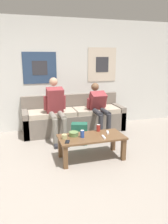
{
  "coord_description": "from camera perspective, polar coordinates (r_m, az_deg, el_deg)",
  "views": [
    {
      "loc": [
        -0.95,
        -2.51,
        1.7
      ],
      "look_at": [
        0.21,
        1.31,
        0.68
      ],
      "focal_mm": 35.0,
      "sensor_mm": 36.0,
      "label": 1
    }
  ],
  "objects": [
    {
      "name": "couch",
      "position": [
        5.1,
        -2.66,
        -1.67
      ],
      "size": [
        2.32,
        0.72,
        0.82
      ],
      "color": "#70665B",
      "rests_on": "ground_plane"
    },
    {
      "name": "coffee_table",
      "position": [
        3.71,
        1.96,
        -7.4
      ],
      "size": [
        1.1,
        0.53,
        0.4
      ],
      "color": "brown",
      "rests_on": "ground_plane"
    },
    {
      "name": "backpack",
      "position": [
        4.36,
        -1.2,
        -5.8
      ],
      "size": [
        0.36,
        0.3,
        0.42
      ],
      "color": "#1E5642",
      "rests_on": "ground_plane"
    },
    {
      "name": "person_seated_adult",
      "position": [
        4.55,
        -7.35,
        1.38
      ],
      "size": [
        0.47,
        0.87,
        1.27
      ],
      "color": "gray",
      "rests_on": "ground_plane"
    },
    {
      "name": "ceramic_bowl",
      "position": [
        3.69,
        -2.71,
        -5.65
      ],
      "size": [
        0.17,
        0.17,
        0.07
      ],
      "color": "#607F47",
      "rests_on": "coffee_table"
    },
    {
      "name": "drink_can_blue",
      "position": [
        3.61,
        -0.45,
        -5.73
      ],
      "size": [
        0.07,
        0.07,
        0.12
      ],
      "color": "#28479E",
      "rests_on": "coffee_table"
    },
    {
      "name": "wall_back",
      "position": [
        5.23,
        -6.41,
        9.58
      ],
      "size": [
        10.0,
        0.07,
        2.55
      ],
      "color": "silver",
      "rests_on": "ground_plane"
    },
    {
      "name": "drink_can_red",
      "position": [
        3.91,
        3.76,
        -4.16
      ],
      "size": [
        0.07,
        0.07,
        0.12
      ],
      "color": "maroon",
      "rests_on": "coffee_table"
    },
    {
      "name": "cell_phone",
      "position": [
        3.45,
        -4.36,
        -7.74
      ],
      "size": [
        0.11,
        0.15,
        0.01
      ],
      "color": "black",
      "rests_on": "coffee_table"
    },
    {
      "name": "ground_plane",
      "position": [
        3.18,
        3.48,
        -18.1
      ],
      "size": [
        18.0,
        18.0,
        0.0
      ],
      "primitive_type": "plane",
      "color": "gray"
    },
    {
      "name": "game_controller_near_right",
      "position": [
        3.85,
        6.2,
        -5.28
      ],
      "size": [
        0.08,
        0.15,
        0.03
      ],
      "color": "white",
      "rests_on": "coffee_table"
    },
    {
      "name": "game_controller_near_left",
      "position": [
        3.63,
        5.16,
        -6.52
      ],
      "size": [
        0.05,
        0.15,
        0.03
      ],
      "color": "white",
      "rests_on": "coffee_table"
    },
    {
      "name": "pillar_candle",
      "position": [
        3.57,
        -5.14,
        -6.43
      ],
      "size": [
        0.08,
        0.08,
        0.09
      ],
      "color": "tan",
      "rests_on": "coffee_table"
    },
    {
      "name": "person_seated_teen",
      "position": [
        4.83,
        3.92,
        1.39
      ],
      "size": [
        0.47,
        0.91,
        1.12
      ],
      "color": "#2D2D33",
      "rests_on": "ground_plane"
    }
  ]
}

